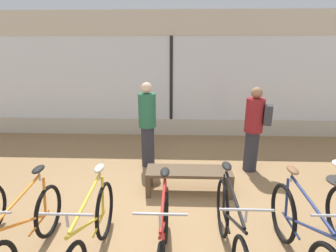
{
  "coord_description": "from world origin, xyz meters",
  "views": [
    {
      "loc": [
        0.17,
        -2.82,
        2.37
      ],
      "look_at": [
        0.0,
        1.77,
        0.95
      ],
      "focal_mm": 28.0,
      "sensor_mm": 36.0,
      "label": 1
    }
  ],
  "objects_px": {
    "bicycle_center_left": "(92,236)",
    "customer_by_window": "(254,127)",
    "bicycle_center": "(163,240)",
    "display_bench": "(189,174)",
    "bicycle_left": "(27,235)",
    "bicycle_right": "(302,239)",
    "customer_near_rack": "(147,123)",
    "bicycle_center_right": "(230,232)"
  },
  "relations": [
    {
      "from": "bicycle_center_right",
      "to": "customer_by_window",
      "type": "relative_size",
      "value": 1.09
    },
    {
      "from": "bicycle_right",
      "to": "customer_by_window",
      "type": "xyz_separation_m",
      "value": [
        0.12,
        2.42,
        0.49
      ]
    },
    {
      "from": "customer_by_window",
      "to": "bicycle_center_left",
      "type": "bearing_deg",
      "value": -133.99
    },
    {
      "from": "bicycle_left",
      "to": "display_bench",
      "type": "xyz_separation_m",
      "value": [
        1.84,
        1.57,
        -0.03
      ]
    },
    {
      "from": "display_bench",
      "to": "bicycle_center",
      "type": "bearing_deg",
      "value": -101.98
    },
    {
      "from": "customer_near_rack",
      "to": "display_bench",
      "type": "bearing_deg",
      "value": -52.32
    },
    {
      "from": "bicycle_left",
      "to": "bicycle_center_right",
      "type": "xyz_separation_m",
      "value": [
        2.23,
        0.08,
        0.04
      ]
    },
    {
      "from": "bicycle_center_left",
      "to": "display_bench",
      "type": "height_order",
      "value": "bicycle_center_left"
    },
    {
      "from": "customer_near_rack",
      "to": "bicycle_left",
      "type": "bearing_deg",
      "value": -112.07
    },
    {
      "from": "bicycle_center",
      "to": "customer_near_rack",
      "type": "height_order",
      "value": "customer_near_rack"
    },
    {
      "from": "bicycle_center_left",
      "to": "bicycle_center",
      "type": "xyz_separation_m",
      "value": [
        0.78,
        -0.0,
        -0.02
      ]
    },
    {
      "from": "bicycle_center_left",
      "to": "bicycle_right",
      "type": "distance_m",
      "value": 2.25
    },
    {
      "from": "bicycle_center",
      "to": "display_bench",
      "type": "xyz_separation_m",
      "value": [
        0.34,
        1.59,
        -0.04
      ]
    },
    {
      "from": "display_bench",
      "to": "bicycle_left",
      "type": "bearing_deg",
      "value": -139.6
    },
    {
      "from": "customer_near_rack",
      "to": "bicycle_center_right",
      "type": "bearing_deg",
      "value": -64.78
    },
    {
      "from": "bicycle_center_left",
      "to": "display_bench",
      "type": "xyz_separation_m",
      "value": [
        1.11,
        1.59,
        -0.06
      ]
    },
    {
      "from": "bicycle_center",
      "to": "customer_by_window",
      "type": "distance_m",
      "value": 2.97
    },
    {
      "from": "bicycle_center_left",
      "to": "customer_by_window",
      "type": "distance_m",
      "value": 3.45
    },
    {
      "from": "bicycle_center_right",
      "to": "customer_by_window",
      "type": "xyz_separation_m",
      "value": [
        0.86,
        2.35,
        0.48
      ]
    },
    {
      "from": "bicycle_center",
      "to": "customer_by_window",
      "type": "relative_size",
      "value": 1.02
    },
    {
      "from": "bicycle_center_right",
      "to": "bicycle_right",
      "type": "relative_size",
      "value": 1.02
    },
    {
      "from": "display_bench",
      "to": "customer_near_rack",
      "type": "xyz_separation_m",
      "value": [
        -0.79,
        1.02,
        0.56
      ]
    },
    {
      "from": "bicycle_left",
      "to": "bicycle_center",
      "type": "relative_size",
      "value": 1.01
    },
    {
      "from": "bicycle_left",
      "to": "customer_by_window",
      "type": "distance_m",
      "value": 3.98
    },
    {
      "from": "bicycle_left",
      "to": "bicycle_right",
      "type": "xyz_separation_m",
      "value": [
        2.98,
        0.02,
        0.02
      ]
    },
    {
      "from": "bicycle_right",
      "to": "customer_near_rack",
      "type": "xyz_separation_m",
      "value": [
        -1.92,
        2.58,
        0.5
      ]
    },
    {
      "from": "bicycle_left",
      "to": "bicycle_center_left",
      "type": "xyz_separation_m",
      "value": [
        0.73,
        -0.02,
        0.02
      ]
    },
    {
      "from": "bicycle_center_right",
      "to": "customer_by_window",
      "type": "height_order",
      "value": "customer_by_window"
    },
    {
      "from": "bicycle_left",
      "to": "bicycle_center_left",
      "type": "bearing_deg",
      "value": -1.52
    },
    {
      "from": "bicycle_center",
      "to": "bicycle_center_right",
      "type": "relative_size",
      "value": 0.93
    },
    {
      "from": "bicycle_left",
      "to": "bicycle_center_left",
      "type": "height_order",
      "value": "bicycle_center_left"
    },
    {
      "from": "bicycle_center",
      "to": "customer_by_window",
      "type": "bearing_deg",
      "value": 57.04
    },
    {
      "from": "bicycle_center_left",
      "to": "display_bench",
      "type": "bearing_deg",
      "value": 54.97
    },
    {
      "from": "bicycle_center",
      "to": "customer_near_rack",
      "type": "xyz_separation_m",
      "value": [
        -0.45,
        2.62,
        0.52
      ]
    },
    {
      "from": "bicycle_center_right",
      "to": "customer_near_rack",
      "type": "xyz_separation_m",
      "value": [
        -1.18,
        2.51,
        0.49
      ]
    },
    {
      "from": "bicycle_center",
      "to": "bicycle_right",
      "type": "distance_m",
      "value": 1.47
    },
    {
      "from": "bicycle_center_right",
      "to": "customer_by_window",
      "type": "bearing_deg",
      "value": 69.82
    },
    {
      "from": "bicycle_right",
      "to": "display_bench",
      "type": "bearing_deg",
      "value": 126.15
    },
    {
      "from": "bicycle_right",
      "to": "customer_by_window",
      "type": "height_order",
      "value": "customer_by_window"
    },
    {
      "from": "bicycle_left",
      "to": "bicycle_center",
      "type": "xyz_separation_m",
      "value": [
        1.51,
        -0.02,
        0.01
      ]
    },
    {
      "from": "bicycle_center_left",
      "to": "display_bench",
      "type": "relative_size",
      "value": 1.28
    },
    {
      "from": "bicycle_center",
      "to": "bicycle_center_right",
      "type": "height_order",
      "value": "bicycle_center_right"
    }
  ]
}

